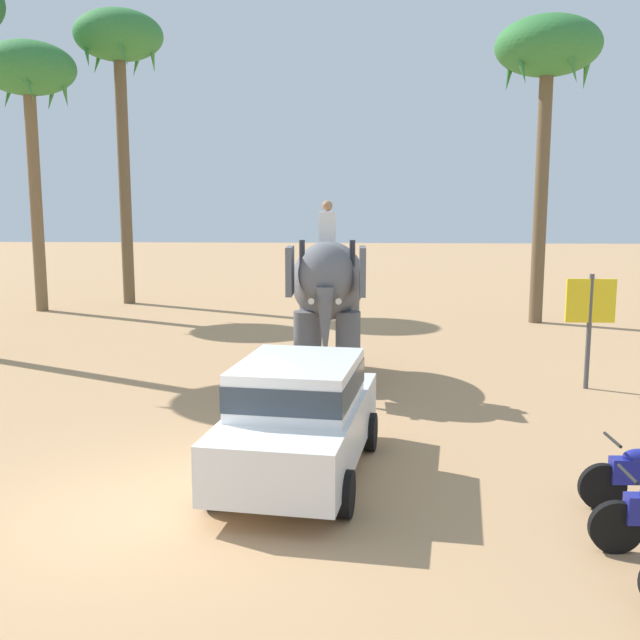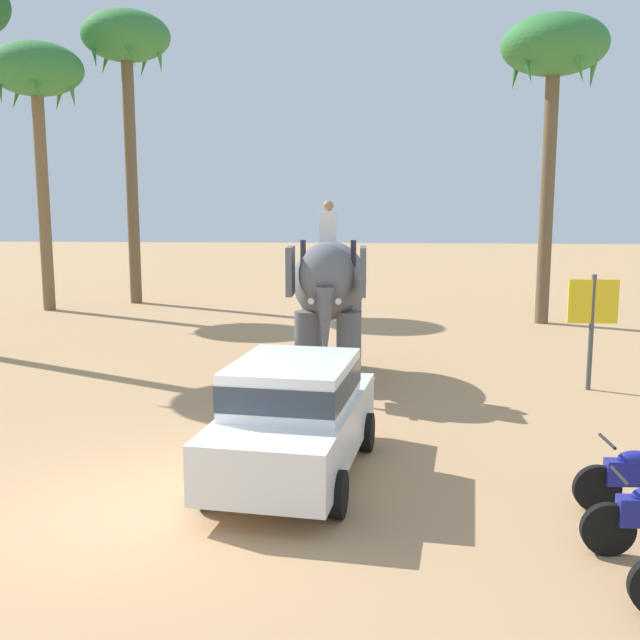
% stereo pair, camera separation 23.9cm
% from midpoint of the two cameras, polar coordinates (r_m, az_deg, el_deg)
% --- Properties ---
extents(ground_plane, '(120.00, 120.00, 0.00)m').
position_cam_midpoint_polar(ground_plane, '(9.78, -14.68, -14.56)').
color(ground_plane, tan).
extents(car_sedan_foreground, '(2.28, 4.29, 1.70)m').
position_cam_midpoint_polar(car_sedan_foreground, '(10.53, -2.26, -7.16)').
color(car_sedan_foreground, white).
rests_on(car_sedan_foreground, ground).
extents(elephant_with_mahout, '(1.64, 3.87, 3.88)m').
position_cam_midpoint_polar(elephant_with_mahout, '(16.07, 0.19, 2.39)').
color(elephant_with_mahout, slate).
rests_on(elephant_with_mahout, ground).
extents(palm_tree_near_hut, '(3.20, 3.20, 9.42)m').
position_cam_midpoint_polar(palm_tree_near_hut, '(24.95, 16.76, 18.72)').
color(palm_tree_near_hut, brown).
rests_on(palm_tree_near_hut, ground).
extents(palm_tree_left_of_road, '(3.20, 3.20, 10.67)m').
position_cam_midpoint_polar(palm_tree_left_of_road, '(29.58, -15.38, 19.45)').
color(palm_tree_left_of_road, brown).
rests_on(palm_tree_left_of_road, ground).
extents(palm_tree_far_back, '(3.20, 3.20, 9.21)m').
position_cam_midpoint_polar(palm_tree_far_back, '(28.34, -21.68, 16.88)').
color(palm_tree_far_back, brown).
rests_on(palm_tree_far_back, ground).
extents(signboard_yellow, '(1.00, 0.10, 2.40)m').
position_cam_midpoint_polar(signboard_yellow, '(16.21, 19.60, 0.83)').
color(signboard_yellow, '#4C4C51').
rests_on(signboard_yellow, ground).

